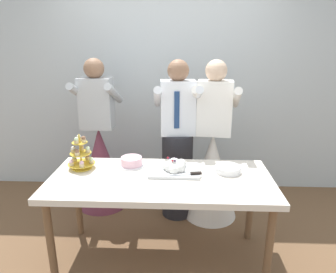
% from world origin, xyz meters
% --- Properties ---
extents(ground_plane, '(8.00, 8.00, 0.00)m').
position_xyz_m(ground_plane, '(0.00, 0.00, 0.00)').
color(ground_plane, brown).
extents(rear_wall, '(5.20, 0.10, 2.90)m').
position_xyz_m(rear_wall, '(0.00, 1.48, 1.45)').
color(rear_wall, silver).
rests_on(rear_wall, ground_plane).
extents(dessert_table, '(1.80, 0.80, 0.78)m').
position_xyz_m(dessert_table, '(0.00, 0.00, 0.70)').
color(dessert_table, silver).
rests_on(dessert_table, ground_plane).
extents(cupcake_stand, '(0.23, 0.23, 0.31)m').
position_xyz_m(cupcake_stand, '(-0.69, 0.16, 0.89)').
color(cupcake_stand, gold).
rests_on(cupcake_stand, dessert_table).
extents(main_cake_tray, '(0.43, 0.31, 0.13)m').
position_xyz_m(main_cake_tray, '(0.11, 0.11, 0.82)').
color(main_cake_tray, silver).
rests_on(main_cake_tray, dessert_table).
extents(plate_stack, '(0.22, 0.21, 0.05)m').
position_xyz_m(plate_stack, '(0.56, 0.13, 0.80)').
color(plate_stack, white).
rests_on(plate_stack, dessert_table).
extents(round_cake, '(0.24, 0.24, 0.08)m').
position_xyz_m(round_cake, '(-0.27, 0.22, 0.81)').
color(round_cake, white).
rests_on(round_cake, dessert_table).
extents(person_groom, '(0.49, 0.52, 1.66)m').
position_xyz_m(person_groom, '(0.13, 0.73, 0.75)').
color(person_groom, '#232328').
rests_on(person_groom, ground_plane).
extents(person_bride, '(0.56, 0.56, 1.66)m').
position_xyz_m(person_bride, '(0.49, 0.72, 0.58)').
color(person_bride, white).
rests_on(person_bride, ground_plane).
extents(person_guest, '(0.56, 0.56, 1.66)m').
position_xyz_m(person_guest, '(-0.74, 0.90, 0.58)').
color(person_guest, brown).
rests_on(person_guest, ground_plane).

